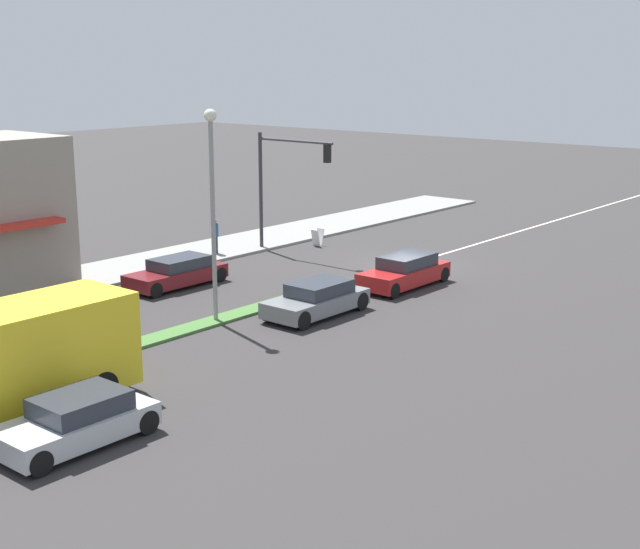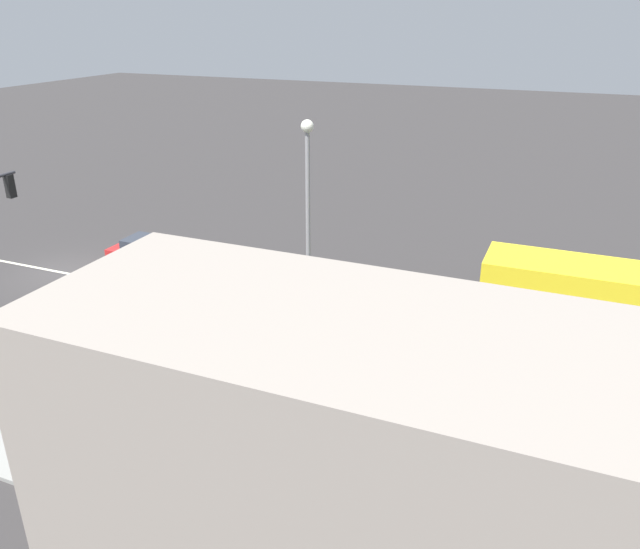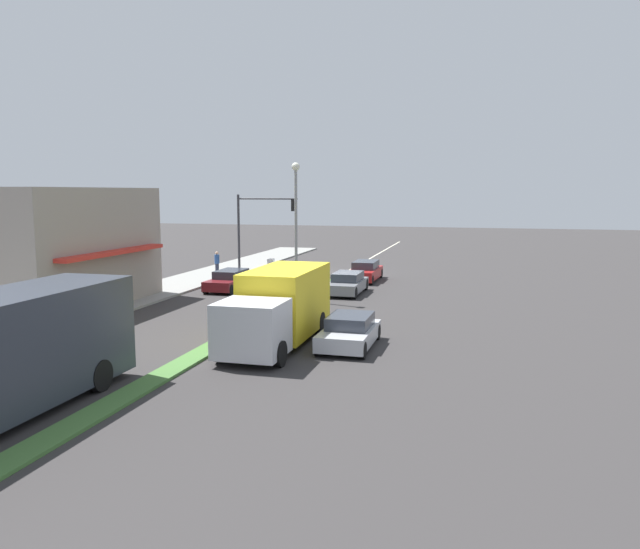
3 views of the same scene
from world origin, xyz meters
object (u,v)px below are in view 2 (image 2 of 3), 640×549
(delivery_truck, at_px, (584,303))
(suv_grey, at_px, (265,273))
(street_lamp, at_px, (308,198))
(sedan_maroon, at_px, (174,355))
(sedan_silver, at_px, (579,294))
(hatchback_red, at_px, (156,254))

(delivery_truck, distance_m, suv_grey, 12.45)
(street_lamp, xyz_separation_m, delivery_truck, (-2.20, 9.46, -3.31))
(sedan_maroon, bearing_deg, suv_grey, -176.88)
(sedan_silver, bearing_deg, suv_grey, -77.17)
(street_lamp, relative_size, sedan_silver, 1.91)
(delivery_truck, relative_size, suv_grey, 1.79)
(suv_grey, bearing_deg, sedan_silver, 102.83)
(street_lamp, distance_m, suv_grey, 5.57)
(delivery_truck, distance_m, sedan_maroon, 14.05)
(hatchback_red, bearing_deg, sedan_silver, 98.90)
(street_lamp, height_order, delivery_truck, street_lamp)
(sedan_maroon, bearing_deg, delivery_truck, 120.90)
(street_lamp, distance_m, sedan_maroon, 7.01)
(sedan_silver, height_order, hatchback_red, hatchback_red)
(sedan_silver, bearing_deg, sedan_maroon, -49.96)
(delivery_truck, bearing_deg, street_lamp, -76.91)
(street_lamp, xyz_separation_m, sedan_silver, (-5.00, 9.33, -4.19))
(street_lamp, relative_size, sedan_maroon, 1.71)
(sedan_silver, relative_size, hatchback_red, 0.87)
(sedan_silver, distance_m, hatchback_red, 18.09)
(sedan_maroon, distance_m, sedan_silver, 15.54)
(suv_grey, xyz_separation_m, sedan_silver, (-2.80, 12.29, -0.01))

